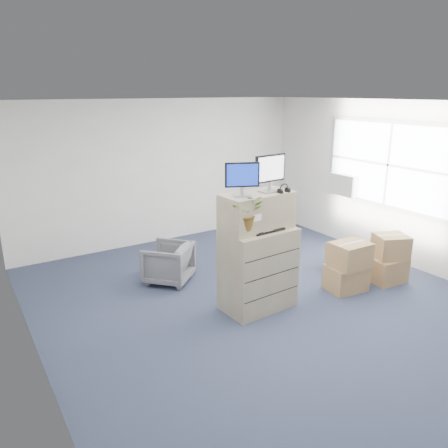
% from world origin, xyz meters
% --- Properties ---
extents(ground, '(7.00, 7.00, 0.00)m').
position_xyz_m(ground, '(0.00, 0.00, 0.00)').
color(ground, '#262C44').
rests_on(ground, ground).
extents(wall_back, '(6.00, 0.02, 2.80)m').
position_xyz_m(wall_back, '(0.00, 3.51, 1.40)').
color(wall_back, silver).
rests_on(wall_back, ground).
extents(wall_right, '(0.02, 7.00, 2.80)m').
position_xyz_m(wall_right, '(3.01, 0.00, 1.40)').
color(wall_right, silver).
rests_on(wall_right, ground).
extents(window, '(0.07, 2.72, 1.52)m').
position_xyz_m(window, '(2.96, 0.50, 1.70)').
color(window, '#99999C').
rests_on(window, wall_right).
extents(ac_unit, '(0.24, 0.60, 0.40)m').
position_xyz_m(ac_unit, '(2.87, 1.40, 1.20)').
color(ac_unit, silver).
rests_on(ac_unit, wall_right).
extents(filing_cabinet_lower, '(1.02, 0.65, 1.15)m').
position_xyz_m(filing_cabinet_lower, '(-0.15, 0.11, 0.58)').
color(filing_cabinet_lower, gray).
rests_on(filing_cabinet_lower, ground).
extents(filing_cabinet_upper, '(1.01, 0.54, 0.49)m').
position_xyz_m(filing_cabinet_upper, '(-0.15, 0.17, 1.40)').
color(filing_cabinet_upper, gray).
rests_on(filing_cabinet_upper, filing_cabinet_lower).
extents(monitor_left, '(0.42, 0.25, 0.44)m').
position_xyz_m(monitor_left, '(-0.42, 0.13, 1.89)').
color(monitor_left, '#99999E').
rests_on(monitor_left, filing_cabinet_upper).
extents(monitor_right, '(0.51, 0.22, 0.50)m').
position_xyz_m(monitor_right, '(0.04, 0.14, 1.92)').
color(monitor_right, '#99999E').
rests_on(monitor_right, filing_cabinet_upper).
extents(headphones, '(0.16, 0.03, 0.16)m').
position_xyz_m(headphones, '(0.16, 0.00, 1.69)').
color(headphones, black).
rests_on(headphones, filing_cabinet_upper).
extents(keyboard, '(0.50, 0.23, 0.03)m').
position_xyz_m(keyboard, '(-0.10, 0.01, 1.16)').
color(keyboard, black).
rests_on(keyboard, filing_cabinet_lower).
extents(mouse, '(0.11, 0.09, 0.03)m').
position_xyz_m(mouse, '(0.21, 0.05, 1.17)').
color(mouse, silver).
rests_on(mouse, filing_cabinet_lower).
extents(water_bottle, '(0.08, 0.08, 0.28)m').
position_xyz_m(water_bottle, '(-0.04, 0.15, 1.29)').
color(water_bottle, gray).
rests_on(water_bottle, filing_cabinet_lower).
extents(phone_dock, '(0.06, 0.05, 0.13)m').
position_xyz_m(phone_dock, '(-0.17, 0.18, 1.20)').
color(phone_dock, silver).
rests_on(phone_dock, filing_cabinet_lower).
extents(external_drive, '(0.23, 0.18, 0.07)m').
position_xyz_m(external_drive, '(0.16, 0.24, 1.19)').
color(external_drive, black).
rests_on(external_drive, filing_cabinet_lower).
extents(tissue_box, '(0.29, 0.19, 0.10)m').
position_xyz_m(tissue_box, '(0.23, 0.27, 1.27)').
color(tissue_box, '#4093DA').
rests_on(tissue_box, external_drive).
extents(potted_plant, '(0.52, 0.56, 0.45)m').
position_xyz_m(potted_plant, '(-0.45, 0.00, 1.40)').
color(potted_plant, '#95B28F').
rests_on(potted_plant, filing_cabinet_lower).
extents(office_chair, '(0.92, 0.92, 0.69)m').
position_xyz_m(office_chair, '(-0.83, 1.57, 0.35)').
color(office_chair, '#5C5B60').
rests_on(office_chair, ground).
extents(cardboard_boxes, '(1.96, 2.15, 0.77)m').
position_xyz_m(cardboard_boxes, '(1.57, 0.23, 0.31)').
color(cardboard_boxes, '#987049').
rests_on(cardboard_boxes, ground).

